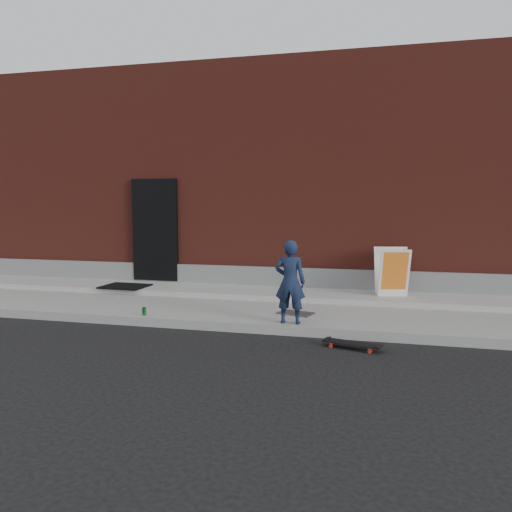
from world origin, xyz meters
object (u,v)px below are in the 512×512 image
(skateboard, at_px, (352,344))
(soda_can, at_px, (144,312))
(child, at_px, (290,282))
(pizza_sign, at_px, (392,271))

(skateboard, distance_m, soda_can, 3.47)
(soda_can, bearing_deg, child, 1.27)
(child, height_order, soda_can, child)
(child, distance_m, soda_can, 2.50)
(child, bearing_deg, skateboard, 145.97)
(child, relative_size, soda_can, 9.87)
(soda_can, bearing_deg, skateboard, -9.97)
(skateboard, bearing_deg, child, 146.40)
(pizza_sign, height_order, soda_can, pizza_sign)
(child, bearing_deg, soda_can, 0.83)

